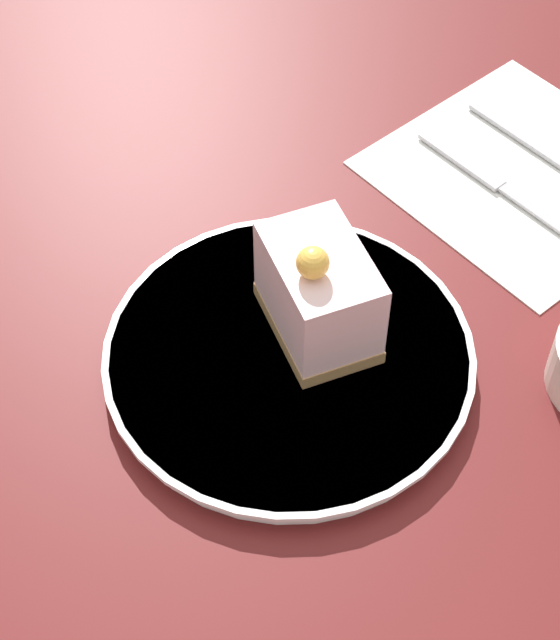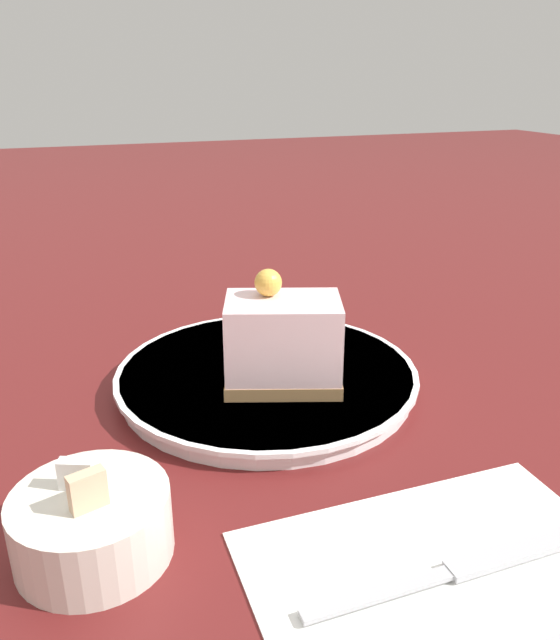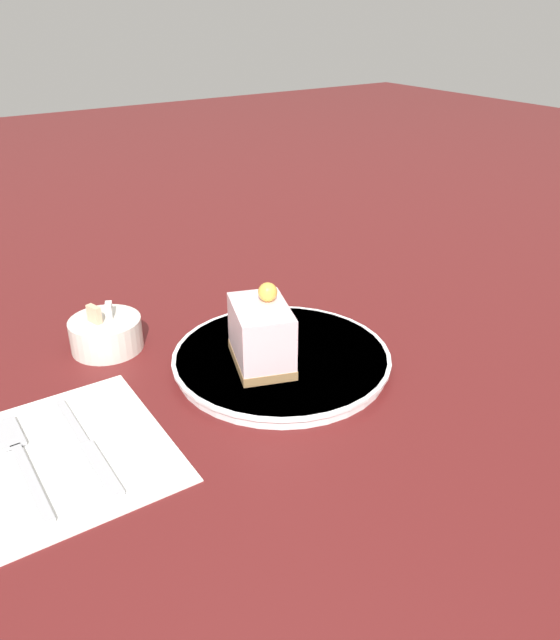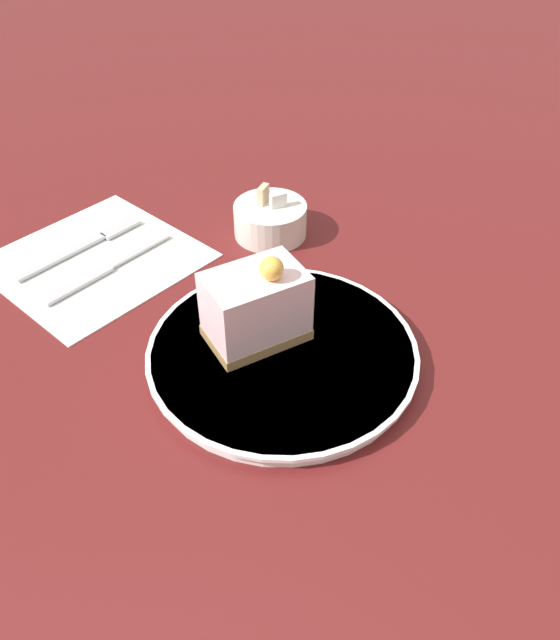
% 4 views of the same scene
% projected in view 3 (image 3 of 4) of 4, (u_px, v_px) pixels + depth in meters
% --- Properties ---
extents(ground_plane, '(4.00, 4.00, 0.00)m').
position_uv_depth(ground_plane, '(287.00, 344.00, 0.81)').
color(ground_plane, '#5B1919').
extents(plate, '(0.26, 0.26, 0.02)m').
position_uv_depth(plate, '(281.00, 359.00, 0.75)').
color(plate, white).
rests_on(plate, ground_plane).
extents(cake_slice, '(0.09, 0.11, 0.10)m').
position_uv_depth(cake_slice, '(261.00, 334.00, 0.72)').
color(cake_slice, '#9E7547').
rests_on(cake_slice, plate).
extents(napkin, '(0.21, 0.22, 0.00)m').
position_uv_depth(napkin, '(56.00, 457.00, 0.61)').
color(napkin, white).
rests_on(napkin, ground_plane).
extents(fork, '(0.02, 0.17, 0.00)m').
position_uv_depth(fork, '(20.00, 456.00, 0.60)').
color(fork, '#B2B2B7').
rests_on(fork, napkin).
extents(knife, '(0.01, 0.18, 0.00)m').
position_uv_depth(knife, '(91.00, 453.00, 0.61)').
color(knife, '#B2B2B7').
rests_on(knife, napkin).
extents(sugar_bowl, '(0.09, 0.09, 0.06)m').
position_uv_depth(sugar_bowl, '(106.00, 334.00, 0.79)').
color(sugar_bowl, silver).
rests_on(sugar_bowl, ground_plane).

